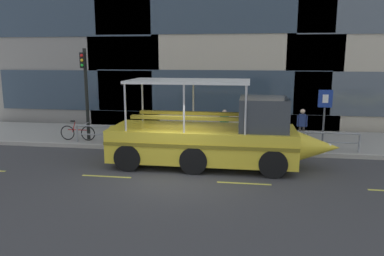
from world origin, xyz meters
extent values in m
plane|color=#3D3D3F|center=(0.00, 0.00, 0.00)|extent=(120.00, 120.00, 0.00)
cube|color=#99968E|center=(0.00, 5.60, 0.09)|extent=(32.00, 4.80, 0.18)
cube|color=#B2ADA3|center=(0.00, 3.11, 0.09)|extent=(32.00, 0.18, 0.18)
cube|color=#DBD64C|center=(-2.40, -0.72, 0.00)|extent=(1.80, 0.12, 0.01)
cube|color=#DBD64C|center=(2.40, -0.72, 0.00)|extent=(1.80, 0.12, 0.01)
cube|color=#2D3D4C|center=(-7.84, 8.37, 2.15)|extent=(9.50, 0.06, 2.36)
cube|color=#2D3D4C|center=(-7.84, 8.37, 6.45)|extent=(9.50, 0.06, 2.36)
cube|color=#2D3D4C|center=(0.24, 8.37, 2.19)|extent=(13.20, 0.06, 2.41)
cube|color=#2D3D4C|center=(0.24, 8.37, 6.56)|extent=(13.20, 0.06, 2.41)
cylinder|color=gray|center=(0.83, 3.45, 0.97)|extent=(12.55, 0.07, 0.07)
cylinder|color=gray|center=(0.83, 3.45, 0.57)|extent=(12.55, 0.06, 0.06)
cylinder|color=gray|center=(-5.45, 3.45, 0.57)|extent=(0.09, 0.09, 0.79)
cylinder|color=gray|center=(-3.36, 3.45, 0.57)|extent=(0.09, 0.09, 0.79)
cylinder|color=gray|center=(-1.26, 3.45, 0.57)|extent=(0.09, 0.09, 0.79)
cylinder|color=gray|center=(0.83, 3.45, 0.57)|extent=(0.09, 0.09, 0.79)
cylinder|color=gray|center=(2.92, 3.45, 0.57)|extent=(0.09, 0.09, 0.79)
cylinder|color=gray|center=(5.01, 3.45, 0.57)|extent=(0.09, 0.09, 0.79)
cylinder|color=gray|center=(7.10, 3.45, 0.57)|extent=(0.09, 0.09, 0.79)
cylinder|color=black|center=(-5.19, 4.14, 2.35)|extent=(0.16, 0.16, 4.34)
cube|color=black|center=(-5.19, 3.94, 3.97)|extent=(0.24, 0.20, 0.72)
sphere|color=red|center=(-5.19, 3.83, 4.19)|extent=(0.14, 0.14, 0.14)
sphere|color=gold|center=(-5.19, 3.83, 3.97)|extent=(0.14, 0.14, 0.14)
sphere|color=green|center=(-5.19, 3.83, 3.75)|extent=(0.14, 0.14, 0.14)
cylinder|color=#4C4F54|center=(5.73, 4.09, 1.45)|extent=(0.08, 0.08, 2.53)
cube|color=navy|center=(5.73, 4.04, 2.36)|extent=(0.60, 0.04, 0.76)
cube|color=white|center=(5.73, 4.02, 2.36)|extent=(0.24, 0.01, 0.36)
torus|color=black|center=(-5.08, 3.82, 0.53)|extent=(0.70, 0.04, 0.70)
torus|color=black|center=(-6.12, 3.82, 0.53)|extent=(0.70, 0.04, 0.70)
cylinder|color=#B21919|center=(-5.60, 3.82, 0.69)|extent=(0.95, 0.04, 0.04)
cylinder|color=#B21919|center=(-5.78, 3.82, 0.83)|extent=(0.19, 0.04, 0.51)
cube|color=black|center=(-5.82, 3.82, 1.11)|extent=(0.20, 0.08, 0.06)
cylinder|color=#A5A5AA|center=(-5.12, 3.82, 1.03)|extent=(0.03, 0.46, 0.03)
cube|color=yellow|center=(0.76, 1.18, 0.88)|extent=(6.96, 2.51, 1.22)
cone|color=yellow|center=(5.03, 1.18, 0.88)|extent=(1.57, 1.16, 1.16)
cylinder|color=yellow|center=(-2.72, 1.18, 0.88)|extent=(0.35, 1.16, 1.16)
cube|color=olive|center=(0.76, -0.09, 1.04)|extent=(6.96, 0.04, 0.12)
sphere|color=white|center=(5.42, 1.18, 0.93)|extent=(0.22, 0.22, 0.22)
cube|color=#33383D|center=(3.03, 1.18, 2.08)|extent=(1.74, 2.11, 1.18)
cube|color=silver|center=(0.24, 1.18, 3.24)|extent=(4.53, 2.31, 0.10)
cylinder|color=#B2B2B7|center=(2.38, 2.29, 2.34)|extent=(0.07, 0.07, 1.70)
cylinder|color=#B2B2B7|center=(2.38, 0.08, 2.34)|extent=(0.07, 0.07, 1.70)
cylinder|color=#B2B2B7|center=(0.24, 2.29, 2.34)|extent=(0.07, 0.07, 1.70)
cylinder|color=#B2B2B7|center=(0.24, 0.08, 2.34)|extent=(0.07, 0.07, 1.70)
cylinder|color=#B2B2B7|center=(-1.90, 2.29, 2.34)|extent=(0.07, 0.07, 1.70)
cylinder|color=#B2B2B7|center=(-1.90, 0.08, 2.34)|extent=(0.07, 0.07, 1.70)
cube|color=olive|center=(0.24, 1.78, 1.94)|extent=(4.16, 0.28, 0.12)
cube|color=olive|center=(0.24, 0.58, 1.94)|extent=(4.16, 0.28, 0.12)
cylinder|color=black|center=(3.37, 2.34, 0.50)|extent=(1.00, 0.28, 1.00)
cylinder|color=black|center=(3.37, 0.03, 0.50)|extent=(1.00, 0.28, 1.00)
cylinder|color=black|center=(0.59, 2.34, 0.50)|extent=(1.00, 0.28, 1.00)
cylinder|color=black|center=(0.59, 0.03, 0.50)|extent=(1.00, 0.28, 1.00)
cylinder|color=black|center=(-1.85, 2.34, 0.50)|extent=(1.00, 0.28, 1.00)
cylinder|color=black|center=(-1.85, 0.03, 0.50)|extent=(1.00, 0.28, 1.00)
cylinder|color=#47423D|center=(4.83, 4.76, 0.58)|extent=(0.10, 0.10, 0.80)
cylinder|color=#47423D|center=(4.99, 4.76, 0.58)|extent=(0.10, 0.10, 0.80)
cube|color=navy|center=(4.91, 4.76, 1.27)|extent=(0.31, 0.19, 0.57)
cylinder|color=navy|center=(4.71, 4.77, 1.24)|extent=(0.07, 0.07, 0.51)
cylinder|color=navy|center=(5.11, 4.75, 1.24)|extent=(0.07, 0.07, 0.51)
sphere|color=beige|center=(4.91, 4.76, 1.68)|extent=(0.22, 0.22, 0.22)
cylinder|color=#47423D|center=(1.28, 4.74, 0.56)|extent=(0.10, 0.10, 0.75)
cylinder|color=#47423D|center=(1.42, 4.70, 0.56)|extent=(0.10, 0.10, 0.75)
cube|color=#236B47|center=(1.35, 4.72, 1.20)|extent=(0.31, 0.23, 0.53)
cylinder|color=#236B47|center=(1.17, 4.77, 1.17)|extent=(0.07, 0.07, 0.48)
cylinder|color=#236B47|center=(1.53, 4.68, 1.17)|extent=(0.07, 0.07, 0.48)
sphere|color=beige|center=(1.35, 4.72, 1.59)|extent=(0.21, 0.21, 0.21)
camera|label=1|loc=(2.52, -12.79, 4.18)|focal=35.22mm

